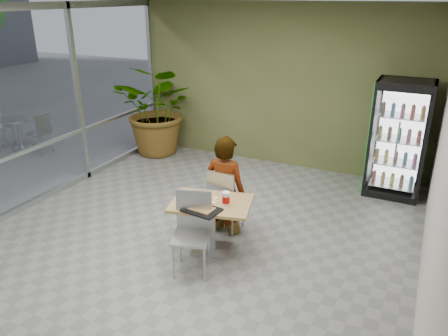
{
  "coord_description": "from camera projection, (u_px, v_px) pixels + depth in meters",
  "views": [
    {
      "loc": [
        2.77,
        -4.73,
        3.33
      ],
      "look_at": [
        0.27,
        0.48,
        1.0
      ],
      "focal_mm": 35.0,
      "sensor_mm": 36.0,
      "label": 1
    }
  ],
  "objects": [
    {
      "name": "potted_plant",
      "position": [
        159.0,
        110.0,
        9.41
      ],
      "size": [
        1.83,
        1.6,
        1.97
      ],
      "primitive_type": "imported",
      "rotation": [
        0.0,
        0.0,
        0.04
      ],
      "color": "#336127",
      "rests_on": "ground"
    },
    {
      "name": "storefront_frame",
      "position": [
        25.0,
        110.0,
        6.92
      ],
      "size": [
        0.1,
        7.0,
        3.2
      ],
      "primitive_type": null,
      "color": "#A6A9AB",
      "rests_on": "ground"
    },
    {
      "name": "napkin_stack",
      "position": [
        191.0,
        204.0,
        5.72
      ],
      "size": [
        0.18,
        0.18,
        0.02
      ],
      "primitive_type": "cube",
      "rotation": [
        0.0,
        0.0,
        0.26
      ],
      "color": "white",
      "rests_on": "dining_table"
    },
    {
      "name": "beverage_fridge",
      "position": [
        398.0,
        139.0,
        7.43
      ],
      "size": [
        0.93,
        0.71,
        2.02
      ],
      "rotation": [
        0.0,
        0.0,
        -0.01
      ],
      "color": "black",
      "rests_on": "ground"
    },
    {
      "name": "dining_table",
      "position": [
        211.0,
        216.0,
        5.87
      ],
      "size": [
        1.19,
        0.96,
        0.75
      ],
      "rotation": [
        0.0,
        0.0,
        0.24
      ],
      "color": "tan",
      "rests_on": "ground"
    },
    {
      "name": "soda_cup",
      "position": [
        226.0,
        199.0,
        5.67
      ],
      "size": [
        0.1,
        0.1,
        0.18
      ],
      "color": "white",
      "rests_on": "dining_table"
    },
    {
      "name": "chair_near",
      "position": [
        193.0,
        225.0,
        5.5
      ],
      "size": [
        0.58,
        0.58,
        1.04
      ],
      "rotation": [
        0.0,
        0.0,
        0.32
      ],
      "color": "#A6A9AB",
      "rests_on": "ground"
    },
    {
      "name": "pizza_plate",
      "position": [
        211.0,
        200.0,
        5.82
      ],
      "size": [
        0.3,
        0.24,
        0.03
      ],
      "color": "white",
      "rests_on": "dining_table"
    },
    {
      "name": "room_envelope",
      "position": [
        190.0,
        135.0,
        5.71
      ],
      "size": [
        6.0,
        7.0,
        3.2
      ],
      "primitive_type": null,
      "color": "beige",
      "rests_on": "ground"
    },
    {
      "name": "cafeteria_tray",
      "position": [
        202.0,
        210.0,
        5.54
      ],
      "size": [
        0.49,
        0.38,
        0.03
      ],
      "primitive_type": "cube",
      "rotation": [
        0.0,
        0.0,
        -0.12
      ],
      "color": "black",
      "rests_on": "dining_table"
    },
    {
      "name": "seated_woman",
      "position": [
        225.0,
        194.0,
        6.39
      ],
      "size": [
        0.67,
        0.44,
        1.78
      ],
      "primitive_type": "imported",
      "rotation": [
        0.0,
        0.0,
        3.11
      ],
      "color": "black",
      "rests_on": "ground"
    },
    {
      "name": "ground",
      "position": [
        193.0,
        240.0,
        6.31
      ],
      "size": [
        7.0,
        7.0,
        0.0
      ],
      "primitive_type": "plane",
      "color": "gray",
      "rests_on": "ground"
    },
    {
      "name": "chair_far",
      "position": [
        224.0,
        196.0,
        6.35
      ],
      "size": [
        0.45,
        0.45,
        0.99
      ],
      "rotation": [
        0.0,
        0.0,
        3.11
      ],
      "color": "#A6A9AB",
      "rests_on": "ground"
    }
  ]
}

